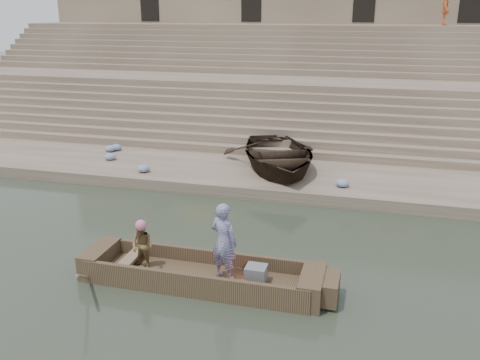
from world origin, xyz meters
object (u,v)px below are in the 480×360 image
at_px(standing_man, 224,241).
at_px(beached_rowboat, 278,155).
at_px(main_rowboat, 201,279).
at_px(rowing_man, 142,246).
at_px(pedestrian, 447,7).
at_px(television, 256,274).

distance_m(standing_man, beached_rowboat, 8.04).
relative_size(main_rowboat, rowing_man, 4.34).
bearing_deg(rowing_man, pedestrian, 81.42).
height_order(standing_man, pedestrian, pedestrian).
bearing_deg(rowing_man, main_rowboat, 13.57).
bearing_deg(rowing_man, beached_rowboat, 90.94).
relative_size(main_rowboat, pedestrian, 2.65).
bearing_deg(television, standing_man, 178.45).
bearing_deg(beached_rowboat, standing_man, -108.47).
xyz_separation_m(rowing_man, pedestrian, (8.25, 21.71, 5.35)).
distance_m(rowing_man, television, 2.73).
height_order(rowing_man, television, rowing_man).
relative_size(standing_man, rowing_man, 1.57).
xyz_separation_m(standing_man, rowing_man, (-1.97, -0.05, -0.33)).
distance_m(standing_man, rowing_man, 1.99).
relative_size(rowing_man, television, 2.51).
xyz_separation_m(rowing_man, beached_rowboat, (1.61, 8.08, 0.15)).
relative_size(rowing_man, beached_rowboat, 0.22).
xyz_separation_m(main_rowboat, standing_man, (0.56, 0.02, 1.01)).
distance_m(main_rowboat, beached_rowboat, 8.10).
bearing_deg(beached_rowboat, television, -103.30).
relative_size(standing_man, television, 3.92).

